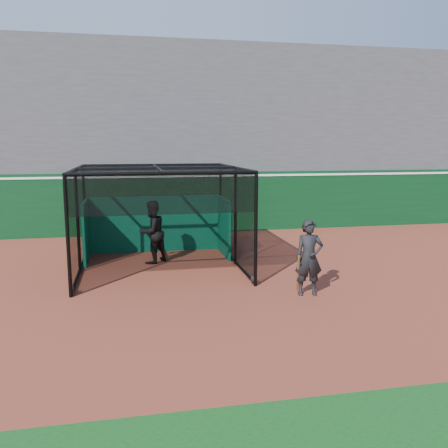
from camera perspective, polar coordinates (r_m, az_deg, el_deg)
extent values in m
plane|color=brown|center=(11.74, -1.09, -8.46)|extent=(120.00, 120.00, 0.00)
cube|color=#093416|center=(19.73, -5.56, 2.58)|extent=(50.00, 0.45, 2.50)
cube|color=white|center=(19.63, -5.61, 5.77)|extent=(50.00, 0.50, 0.08)
cube|color=#4C4C4F|center=(23.44, -6.66, 10.09)|extent=(50.00, 7.85, 7.75)
cube|color=#4C4C4F|center=(27.27, -7.50, 19.45)|extent=(50.00, 0.30, 1.20)
cube|color=#085538|center=(16.29, -8.28, -0.01)|extent=(4.47, 0.10, 1.90)
cylinder|color=black|center=(12.27, -17.85, -7.59)|extent=(0.08, 0.22, 0.22)
cylinder|color=black|center=(12.59, 3.55, -6.70)|extent=(0.08, 0.22, 0.22)
cylinder|color=black|center=(16.42, -16.24, -3.21)|extent=(0.08, 0.22, 0.22)
cylinder|color=black|center=(16.65, -0.28, -2.64)|extent=(0.08, 0.22, 0.22)
imported|color=black|center=(14.73, -8.65, -0.96)|extent=(1.19, 1.17, 1.94)
imported|color=black|center=(11.65, 10.19, -4.01)|extent=(0.73, 0.53, 1.86)
cylinder|color=#593819|center=(11.70, 8.90, -5.83)|extent=(0.15, 0.36, 0.93)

